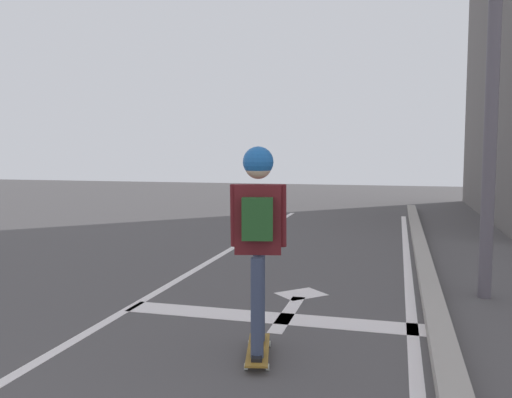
{
  "coord_description": "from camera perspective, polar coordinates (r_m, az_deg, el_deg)",
  "views": [
    {
      "loc": [
        2.97,
        0.46,
        1.83
      ],
      "look_at": [
        1.2,
        7.1,
        1.22
      ],
      "focal_mm": 37.46,
      "sensor_mm": 36.0,
      "label": 1
    }
  ],
  "objects": [
    {
      "name": "stop_bar",
      "position": [
        6.04,
        1.46,
        -12.52
      ],
      "size": [
        3.34,
        0.4,
        0.01
      ],
      "primitive_type": "cube",
      "color": "silver",
      "rests_on": "ground"
    },
    {
      "name": "skateboard",
      "position": [
        4.93,
        0.23,
        -15.83
      ],
      "size": [
        0.36,
        0.82,
        0.09
      ],
      "color": "olive",
      "rests_on": "ground"
    },
    {
      "name": "traffic_signal_mast",
      "position": [
        7.35,
        11.86,
        19.8
      ],
      "size": [
        5.46,
        0.34,
        5.08
      ],
      "color": "#59525B",
      "rests_on": "ground"
    },
    {
      "name": "curb_strip",
      "position": [
        5.83,
        18.92,
        -12.76
      ],
      "size": [
        0.24,
        24.0,
        0.14
      ],
      "primitive_type": "cube",
      "color": "#9D968E",
      "rests_on": "ground"
    },
    {
      "name": "lane_arrow_stem",
      "position": [
        6.2,
        3.44,
        -12.07
      ],
      "size": [
        0.16,
        1.4,
        0.01
      ],
      "primitive_type": "cube",
      "color": "silver",
      "rests_on": "ground"
    },
    {
      "name": "skater",
      "position": [
        4.63,
        0.22,
        -2.25
      ],
      "size": [
        0.48,
        0.65,
        1.79
      ],
      "color": "#3A445F",
      "rests_on": "skateboard"
    },
    {
      "name": "lane_line_center",
      "position": [
        6.56,
        -13.26,
        -11.21
      ],
      "size": [
        0.12,
        20.0,
        0.01
      ],
      "primitive_type": "cube",
      "color": "silver",
      "rests_on": "ground"
    },
    {
      "name": "lane_line_curbside",
      "position": [
        5.84,
        16.38,
        -13.36
      ],
      "size": [
        0.12,
        20.0,
        0.01
      ],
      "primitive_type": "cube",
      "color": "silver",
      "rests_on": "ground"
    },
    {
      "name": "lane_arrow_head",
      "position": [
        7.0,
        4.85,
        -10.06
      ],
      "size": [
        0.71,
        0.71,
        0.01
      ],
      "primitive_type": "cube",
      "rotation": [
        0.0,
        0.0,
        0.79
      ],
      "color": "silver",
      "rests_on": "ground"
    }
  ]
}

